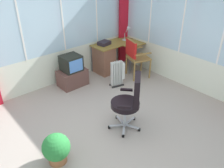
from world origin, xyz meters
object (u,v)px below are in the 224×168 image
tv_remote (133,43)px  paper_tray (104,43)px  desk (106,58)px  tv_on_stand (72,73)px  desk_lamp (128,31)px  potted_plant (56,148)px  space_heater (118,73)px  office_chair (130,99)px  wooden_armchair (134,54)px

tv_remote → paper_tray: (-0.62, 0.41, 0.03)m
desk → tv_on_stand: size_ratio=1.61×
desk_lamp → potted_plant: size_ratio=0.77×
paper_tray → tv_remote: bearing=-33.7°
desk_lamp → space_heater: size_ratio=0.62×
office_chair → potted_plant: size_ratio=2.10×
potted_plant → tv_remote: bearing=26.3°
tv_on_stand → desk: bearing=2.5°
office_chair → space_heater: 1.58m
tv_remote → paper_tray: paper_tray is taller
tv_remote → paper_tray: size_ratio=0.50×
tv_on_stand → potted_plant: size_ratio=1.53×
desk → desk_lamp: (0.74, -0.06, 0.58)m
wooden_armchair → potted_plant: (-2.85, -1.21, -0.37)m
tv_remote → space_heater: 1.08m
space_heater → office_chair: bearing=-124.8°
paper_tray → potted_plant: (-2.53, -1.97, -0.51)m
desk → potted_plant: bearing=-142.9°
space_heater → potted_plant: bearing=-153.1°
desk_lamp → tv_on_stand: 1.91m
paper_tray → office_chair: 2.41m
tv_on_stand → space_heater: bearing=-41.4°
office_chair → desk_lamp: bearing=46.3°
tv_on_stand → potted_plant: 2.35m
office_chair → tv_on_stand: size_ratio=1.37×
desk → tv_on_stand: bearing=-177.5°
paper_tray → wooden_armchair: bearing=-67.3°
desk_lamp → tv_on_stand: bearing=179.7°
wooden_armchair → desk_lamp: bearing=57.6°
desk → office_chair: size_ratio=1.17×
tv_remote → space_heater: tv_remote is taller
desk → wooden_armchair: (0.34, -0.68, 0.24)m
wooden_armchair → office_chair: 2.00m
desk → desk_lamp: desk_lamp is taller
space_heater → paper_tray: bearing=71.3°
wooden_armchair → tv_on_stand: size_ratio=1.30×
tv_remote → tv_on_stand: (-1.70, 0.29, -0.41)m
office_chair → potted_plant: 1.41m
desk → potted_plant: size_ratio=2.46×
paper_tray → space_heater: (-0.28, -0.83, -0.46)m
tv_remote → wooden_armchair: size_ratio=0.15×
desk → space_heater: size_ratio=1.98×
paper_tray → wooden_armchair: (0.32, -0.76, -0.14)m
desk → wooden_armchair: 0.80m
office_chair → tv_on_stand: bearing=87.5°
tv_on_stand → space_heater: 1.07m
tv_remote → office_chair: bearing=-135.3°
desk_lamp → office_chair: size_ratio=0.37×
desk_lamp → wooden_armchair: 0.82m
wooden_armchair → tv_on_stand: wooden_armchair is taller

